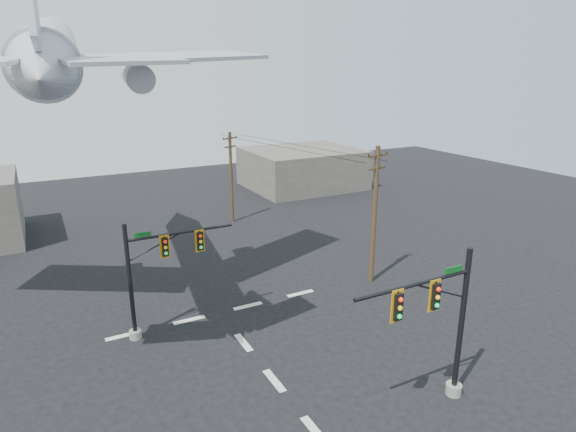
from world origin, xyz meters
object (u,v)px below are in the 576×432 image
signal_mast_near (442,327)px  signal_mast_far (154,275)px  airliner (49,50)px  utility_pole_b (231,176)px  utility_pole_a (374,213)px

signal_mast_near → signal_mast_far: 15.89m
signal_mast_near → signal_mast_far: signal_mast_near is taller
signal_mast_far → airliner: airliner is taller
utility_pole_b → airliner: 22.99m
utility_pole_b → airliner: size_ratio=0.33×
utility_pole_b → signal_mast_near: bearing=-114.1°
signal_mast_near → airliner: bearing=126.4°
utility_pole_a → airliner: size_ratio=0.36×
signal_mast_near → utility_pole_b: (2.09, 30.88, 0.80)m
utility_pole_b → utility_pole_a: bearing=-99.0°
signal_mast_near → airliner: size_ratio=0.27×
utility_pole_a → signal_mast_near: bearing=-124.4°
utility_pole_b → airliner: (-15.59, -12.55, 11.30)m
signal_mast_near → airliner: (-13.51, 18.33, 12.10)m
utility_pole_a → airliner: (-19.26, 5.92, 10.85)m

